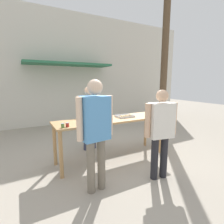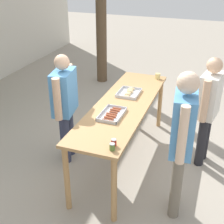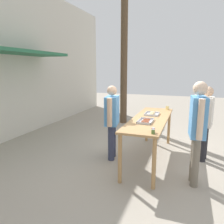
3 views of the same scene
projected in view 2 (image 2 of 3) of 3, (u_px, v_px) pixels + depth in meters
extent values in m
plane|color=#A39989|center=(122.00, 159.00, 4.79)|extent=(24.00, 24.00, 0.00)
cube|color=tan|center=(123.00, 105.00, 4.38)|extent=(2.54, 0.72, 0.04)
cylinder|color=tan|center=(114.00, 190.00, 3.49)|extent=(0.07, 0.07, 0.90)
cylinder|color=tan|center=(160.00, 104.00, 5.51)|extent=(0.07, 0.07, 0.90)
cylinder|color=tan|center=(67.00, 179.00, 3.67)|extent=(0.07, 0.07, 0.90)
cylinder|color=tan|center=(128.00, 99.00, 5.69)|extent=(0.07, 0.07, 0.90)
cube|color=silver|center=(112.00, 115.00, 4.04)|extent=(0.45, 0.28, 0.01)
cube|color=silver|center=(122.00, 115.00, 3.99)|extent=(0.45, 0.01, 0.03)
cube|color=silver|center=(102.00, 112.00, 4.08)|extent=(0.45, 0.01, 0.03)
cube|color=silver|center=(106.00, 121.00, 3.85)|extent=(0.01, 0.28, 0.03)
cube|color=silver|center=(118.00, 107.00, 4.22)|extent=(0.01, 0.28, 0.03)
cylinder|color=#A34C2D|center=(108.00, 120.00, 3.89)|extent=(0.03, 0.15, 0.02)
cylinder|color=#A34C2D|center=(109.00, 118.00, 3.94)|extent=(0.04, 0.13, 0.03)
cylinder|color=#A34C2D|center=(111.00, 116.00, 3.99)|extent=(0.04, 0.14, 0.03)
cylinder|color=#A34C2D|center=(112.00, 114.00, 4.04)|extent=(0.03, 0.14, 0.02)
cylinder|color=#A34C2D|center=(114.00, 112.00, 4.09)|extent=(0.03, 0.12, 0.02)
cylinder|color=#A34C2D|center=(115.00, 110.00, 4.14)|extent=(0.03, 0.13, 0.03)
cylinder|color=#A34C2D|center=(117.00, 108.00, 4.18)|extent=(0.03, 0.12, 0.02)
cube|color=silver|center=(129.00, 94.00, 4.66)|extent=(0.39, 0.31, 0.01)
cube|color=silver|center=(139.00, 94.00, 4.61)|extent=(0.39, 0.01, 0.03)
cube|color=silver|center=(119.00, 91.00, 4.70)|extent=(0.39, 0.01, 0.03)
cube|color=silver|center=(125.00, 97.00, 4.50)|extent=(0.01, 0.31, 0.03)
cube|color=silver|center=(133.00, 88.00, 4.81)|extent=(0.01, 0.31, 0.03)
ellipsoid|color=#D6B77F|center=(127.00, 96.00, 4.53)|extent=(0.06, 0.10, 0.04)
ellipsoid|color=#D6B77F|center=(128.00, 94.00, 4.58)|extent=(0.07, 0.11, 0.05)
ellipsoid|color=#D6B77F|center=(129.00, 93.00, 4.63)|extent=(0.06, 0.10, 0.04)
ellipsoid|color=#D6B77F|center=(130.00, 91.00, 4.67)|extent=(0.06, 0.11, 0.05)
ellipsoid|color=#D6B77F|center=(130.00, 90.00, 4.73)|extent=(0.07, 0.12, 0.04)
ellipsoid|color=#D6B77F|center=(132.00, 89.00, 4.78)|extent=(0.06, 0.10, 0.04)
cylinder|color=#567A38|center=(112.00, 147.00, 3.32)|extent=(0.06, 0.06, 0.07)
cylinder|color=#B2B2B7|center=(112.00, 144.00, 3.30)|extent=(0.06, 0.06, 0.01)
cylinder|color=#B22319|center=(114.00, 143.00, 3.39)|extent=(0.06, 0.06, 0.07)
cylinder|color=#B2B2B7|center=(114.00, 140.00, 3.38)|extent=(0.06, 0.06, 0.01)
cylinder|color=#DBC67A|center=(158.00, 76.00, 5.22)|extent=(0.09, 0.09, 0.09)
cylinder|color=#333851|center=(65.00, 139.00, 4.57)|extent=(0.14, 0.14, 0.78)
cylinder|color=#333851|center=(69.00, 132.00, 4.75)|extent=(0.14, 0.14, 0.78)
cube|color=#5193D1|center=(64.00, 92.00, 4.34)|extent=(0.51, 0.33, 0.62)
sphere|color=#DBAD89|center=(62.00, 62.00, 4.15)|extent=(0.21, 0.21, 0.21)
cylinder|color=#DBAD89|center=(57.00, 99.00, 4.08)|extent=(0.11, 0.11, 0.59)
cylinder|color=#DBAD89|center=(70.00, 84.00, 4.59)|extent=(0.11, 0.11, 0.59)
cylinder|color=#756B5B|center=(177.00, 176.00, 3.74)|extent=(0.13, 0.13, 0.86)
cylinder|color=#756B5B|center=(176.00, 187.00, 3.57)|extent=(0.13, 0.13, 0.86)
cube|color=#5193D1|center=(183.00, 124.00, 3.30)|extent=(0.45, 0.28, 0.68)
sphere|color=beige|center=(188.00, 83.00, 3.09)|extent=(0.23, 0.23, 0.23)
cylinder|color=beige|center=(184.00, 112.00, 3.52)|extent=(0.10, 0.10, 0.64)
cylinder|color=beige|center=(183.00, 135.00, 3.07)|extent=(0.10, 0.10, 0.64)
cylinder|color=#232328|center=(205.00, 136.00, 4.65)|extent=(0.13, 0.13, 0.78)
cylinder|color=#232328|center=(201.00, 142.00, 4.50)|extent=(0.13, 0.13, 0.78)
cube|color=silver|center=(210.00, 95.00, 4.26)|extent=(0.47, 0.31, 0.61)
sphere|color=#DBAD89|center=(215.00, 65.00, 4.07)|extent=(0.21, 0.21, 0.21)
cylinder|color=#DBAD89|center=(215.00, 88.00, 4.46)|extent=(0.10, 0.10, 0.58)
cylinder|color=#DBAD89|center=(205.00, 101.00, 4.05)|extent=(0.10, 0.10, 0.58)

